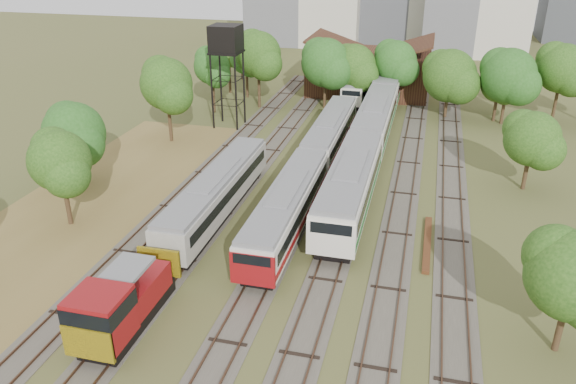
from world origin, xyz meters
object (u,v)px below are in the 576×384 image
(railcar_red_set, at_px, (312,165))
(railcar_green_set, at_px, (375,121))
(shunter_locomotive, at_px, (119,306))
(water_tower, at_px, (226,42))

(railcar_red_set, distance_m, railcar_green_set, 13.61)
(shunter_locomotive, bearing_deg, railcar_red_set, 74.95)
(shunter_locomotive, bearing_deg, railcar_green_set, 74.20)
(shunter_locomotive, distance_m, water_tower, 37.79)
(railcar_green_set, relative_size, shunter_locomotive, 6.43)
(railcar_green_set, xyz_separation_m, water_tower, (-16.71, 1.05, 7.36))
(railcar_red_set, relative_size, railcar_green_set, 0.66)
(railcar_red_set, height_order, railcar_green_set, railcar_green_set)
(shunter_locomotive, bearing_deg, water_tower, 100.44)
(shunter_locomotive, xyz_separation_m, water_tower, (-6.71, 36.38, 7.72))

